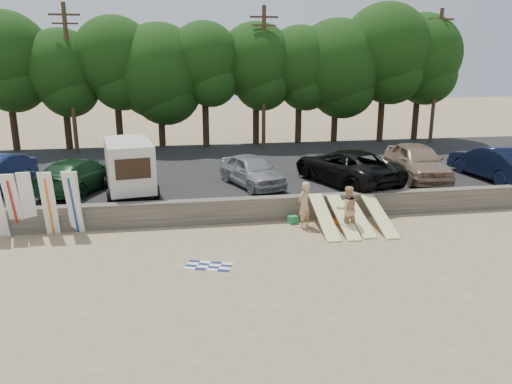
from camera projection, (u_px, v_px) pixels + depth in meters
ground at (287, 246)px, 18.13m from camera, size 120.00×120.00×0.00m
seawall at (271, 208)px, 20.85m from camera, size 44.00×0.50×1.00m
parking_lot at (246, 172)px, 28.03m from camera, size 44.00×14.50×0.70m
treeline at (244, 61)px, 33.26m from camera, size 33.24×6.63×9.52m
utility_poles at (264, 75)px, 32.23m from camera, size 25.80×0.26×9.00m
box_trailer at (129, 165)px, 21.94m from camera, size 2.63×4.00×2.38m
car_1 at (79, 175)px, 22.67m from camera, size 3.92×5.54×1.49m
car_2 at (252, 171)px, 23.49m from camera, size 3.06×4.63×1.46m
car_3 at (346, 166)px, 23.96m from camera, size 4.59×6.55×1.66m
car_4 at (417, 161)px, 24.82m from camera, size 2.57×5.34×1.76m
car_5 at (493, 162)px, 24.82m from camera, size 2.26×5.19×1.66m
surfboard_upright_2 at (13, 205)px, 18.73m from camera, size 0.52×0.75×2.52m
surfboard_upright_3 at (28, 203)px, 18.84m from camera, size 0.53×0.66×2.55m
surfboard_upright_4 at (49, 204)px, 18.80m from camera, size 0.50×0.58×2.56m
surfboard_upright_5 at (74, 202)px, 19.04m from camera, size 0.55×0.73×2.54m
surfboard_upright_6 at (73, 202)px, 18.97m from camera, size 0.60×0.69×2.55m
surfboard_low_0 at (324, 217)px, 19.60m from camera, size 0.56×2.84×1.11m
surfboard_low_1 at (343, 217)px, 19.73m from camera, size 0.56×2.87×1.02m
surfboard_low_2 at (357, 216)px, 20.02m from camera, size 0.56×2.91×0.88m
surfboard_low_3 at (379, 216)px, 19.93m from camera, size 0.56×2.88×0.99m
beachgoer_a at (304, 205)px, 19.84m from camera, size 0.81×0.79×1.88m
beachgoer_b at (347, 209)px, 19.37m from camera, size 0.92×0.73×1.84m
cooler at (293, 220)px, 20.50m from camera, size 0.44×0.38×0.32m
gear_bag at (338, 222)px, 20.39m from camera, size 0.38×0.35×0.22m
beach_towel at (209, 266)px, 16.37m from camera, size 1.91×1.91×0.00m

